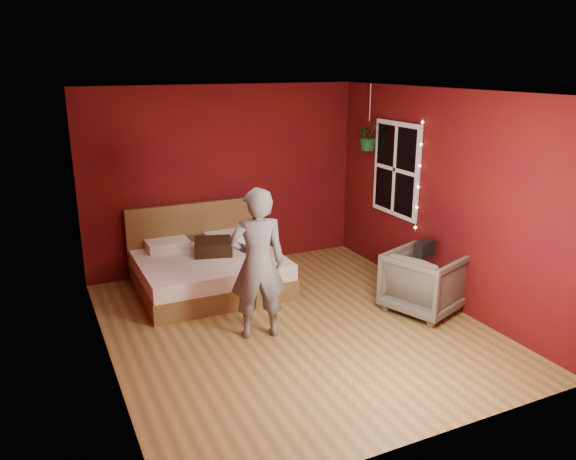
{
  "coord_description": "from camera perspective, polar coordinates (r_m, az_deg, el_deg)",
  "views": [
    {
      "loc": [
        -2.54,
        -5.23,
        2.89
      ],
      "look_at": [
        0.12,
        0.4,
        1.02
      ],
      "focal_mm": 35.0,
      "sensor_mm": 36.0,
      "label": 1
    }
  ],
  "objects": [
    {
      "name": "floor",
      "position": [
        6.49,
        0.56,
        -9.71
      ],
      "size": [
        4.5,
        4.5,
        0.0
      ],
      "primitive_type": "plane",
      "color": "olive",
      "rests_on": "ground"
    },
    {
      "name": "room_walls",
      "position": [
        5.94,
        0.6,
        4.96
      ],
      "size": [
        4.04,
        4.54,
        2.62
      ],
      "color": "#571009",
      "rests_on": "ground"
    },
    {
      "name": "window",
      "position": [
        7.73,
        10.9,
        6.07
      ],
      "size": [
        0.05,
        0.97,
        1.27
      ],
      "color": "white",
      "rests_on": "room_walls"
    },
    {
      "name": "fairy_lights",
      "position": [
        7.31,
        13.15,
        5.33
      ],
      "size": [
        0.04,
        0.04,
        1.45
      ],
      "color": "silver",
      "rests_on": "room_walls"
    },
    {
      "name": "bed",
      "position": [
        7.5,
        -8.12,
        -3.94
      ],
      "size": [
        1.84,
        1.56,
        1.01
      ],
      "color": "brown",
      "rests_on": "ground"
    },
    {
      "name": "person",
      "position": [
        5.97,
        -3.11,
        -3.46
      ],
      "size": [
        0.68,
        0.53,
        1.66
      ],
      "primitive_type": "imported",
      "rotation": [
        0.0,
        0.0,
        2.91
      ],
      "color": "slate",
      "rests_on": "ground"
    },
    {
      "name": "armchair",
      "position": [
        6.91,
        13.7,
        -5.13
      ],
      "size": [
        1.05,
        1.04,
        0.75
      ],
      "primitive_type": "imported",
      "rotation": [
        0.0,
        0.0,
        1.93
      ],
      "color": "#585345",
      "rests_on": "ground"
    },
    {
      "name": "handbag",
      "position": [
        6.61,
        13.69,
        -1.85
      ],
      "size": [
        0.27,
        0.18,
        0.17
      ],
      "primitive_type": "cube",
      "rotation": [
        0.0,
        0.0,
        0.23
      ],
      "color": "black",
      "rests_on": "armchair"
    },
    {
      "name": "throw_pillow",
      "position": [
        7.48,
        -7.62,
        -1.68
      ],
      "size": [
        0.6,
        0.6,
        0.17
      ],
      "primitive_type": "cube",
      "rotation": [
        0.0,
        0.0,
        -0.29
      ],
      "color": "black",
      "rests_on": "bed"
    },
    {
      "name": "hanging_plant",
      "position": [
        8.08,
        8.21,
        9.46
      ],
      "size": [
        0.42,
        0.38,
        0.92
      ],
      "color": "silver",
      "rests_on": "room_walls"
    }
  ]
}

